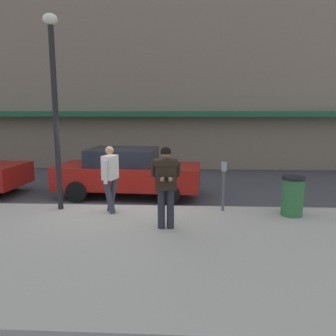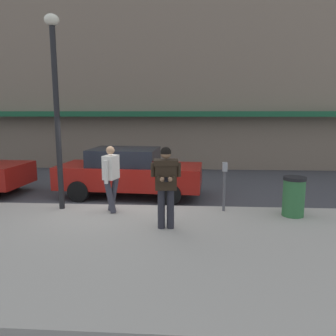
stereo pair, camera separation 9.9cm
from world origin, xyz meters
name	(u,v)px [view 1 (the left image)]	position (x,y,z in m)	size (l,w,h in m)	color
ground_plane	(121,208)	(0.00, 0.00, 0.00)	(80.00, 80.00, 0.00)	#3D3D42
sidewalk	(143,247)	(1.00, -2.85, 0.07)	(32.00, 5.30, 0.14)	#A8A399
curb_paint_line	(156,208)	(1.00, 0.05, 0.00)	(28.00, 0.12, 0.01)	silver
storefront_facade	(169,54)	(1.00, 8.49, 5.61)	(28.00, 4.70, 11.23)	#756656
parked_sedan_mid	(127,172)	(-0.01, 1.30, 0.79)	(4.61, 2.16, 1.54)	maroon
man_texting_on_phone	(166,179)	(1.40, -1.99, 1.25)	(0.65, 0.60, 1.81)	#23232B
pedestrian_in_light_coat	(110,175)	(-0.07, -0.85, 1.11)	(0.40, 0.58, 1.70)	#33333D
street_lamp_post	(54,93)	(-1.47, -0.65, 3.14)	(0.36, 0.36, 4.88)	black
parking_meter	(224,179)	(2.80, -0.60, 0.97)	(0.12, 0.18, 1.27)	#4C4C51
trash_bin	(292,196)	(4.47, -0.90, 0.63)	(0.55, 0.55, 0.98)	#2D6638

